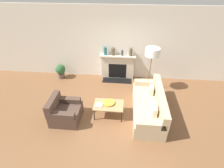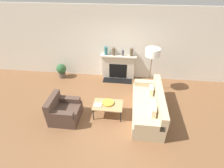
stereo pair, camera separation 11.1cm
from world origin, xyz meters
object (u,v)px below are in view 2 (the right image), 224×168
Objects in this scene: couch at (149,106)px; coffee_table at (108,105)px; mantel_vase_left at (106,51)px; mantel_vase_center_right at (123,53)px; mantel_vase_right at (131,52)px; potted_plant at (61,70)px; armchair_near at (64,111)px; mantel_vase_center_left at (114,52)px; fireplace at (118,67)px; bowl at (108,103)px; floor_lamp at (152,55)px; book at (98,105)px.

coffee_table is at bearing -81.48° from couch.
mantel_vase_center_right is at bearing 0.00° from mantel_vase_left.
mantel_vase_left reaches higher than mantel_vase_right.
mantel_vase_right is 0.49× the size of potted_plant.
armchair_near is 3.08m from mantel_vase_center_left.
bowl is (-0.12, -2.29, -0.04)m from fireplace.
potted_plant is (-2.20, -0.26, -0.84)m from mantel_vase_center_left.
coffee_table is at bearing -77.35° from armchair_near.
armchair_near is 1.42× the size of potted_plant.
potted_plant is at bearing 137.90° from bowl.
bowl is 2.42m from mantel_vase_center_right.
book is at bearing -135.52° from floor_lamp.
mantel_vase_center_left is 0.48× the size of potted_plant.
mantel_vase_left is 0.52× the size of potted_plant.
mantel_vase_right is (0.51, 0.02, 0.68)m from fireplace.
floor_lamp is 5.37× the size of mantel_vase_left.
mantel_vase_right is 3.03m from potted_plant.
mantel_vase_center_right is at bearing -155.78° from couch.
fireplace is at bearing 146.76° from floor_lamp.
coffee_table is 0.31m from book.
floor_lamp is 3.83m from potted_plant.
fireplace is 1.67× the size of armchair_near.
mantel_vase_center_left is 0.37m from mantel_vase_center_right.
mantel_vase_right is (0.63, 2.36, 0.79)m from coffee_table.
bowl reaches higher than coffee_table.
coffee_table is at bearing -91.93° from bowl.
potted_plant reaches higher than bowl.
floor_lamp is at bearing -33.24° from fireplace.
mantel_vase_right reaches higher than mantel_vase_center_left.
mantel_vase_right is at bearing 74.81° from bowl.
fireplace is 4.11× the size of bowl.
armchair_near is at bearing -126.37° from mantel_vase_right.
bowl is at bearing -93.02° from fireplace.
mantel_vase_center_left reaches higher than bowl.
couch is at bearing 8.52° from coffee_table.
couch is 2.43× the size of coffee_table.
mantel_vase_left is at bearing 180.00° from mantel_vase_right.
couch is at bearing -58.26° from mantel_vase_center_left.
mantel_vase_right is (-0.72, 0.82, -0.28)m from floor_lamp.
mantel_vase_left is 0.31m from mantel_vase_center_left.
potted_plant is (-1.97, 2.17, -0.10)m from book.
mantel_vase_right is at bearing 131.26° from floor_lamp.
mantel_vase_right is (1.96, 2.66, 0.89)m from armchair_near.
potted_plant is (-3.61, 0.56, -1.12)m from floor_lamp.
mantel_vase_center_left is at bearing 175.51° from fireplace.
mantel_vase_center_right is at bearing 82.90° from coffee_table.
potted_plant reaches higher than book.
coffee_table is 0.54× the size of floor_lamp.
mantel_vase_left reaches higher than book.
armchair_near is at bearing -115.33° from mantel_vase_center_left.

